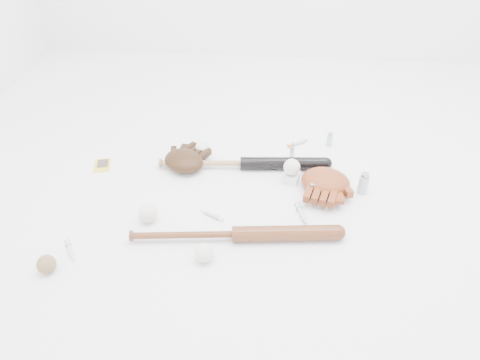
# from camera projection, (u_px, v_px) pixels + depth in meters

# --- Properties ---
(bat_dark) EXTENTS (0.81, 0.12, 0.06)m
(bat_dark) POSITION_uv_depth(u_px,v_px,m) (242.00, 163.00, 2.15)
(bat_dark) COLOR black
(bat_dark) RESTS_ON ground
(bat_wood) EXTENTS (0.84, 0.15, 0.06)m
(bat_wood) POSITION_uv_depth(u_px,v_px,m) (234.00, 234.00, 1.78)
(bat_wood) COLOR brown
(bat_wood) RESTS_ON ground
(glove_dark) EXTENTS (0.31, 0.31, 0.08)m
(glove_dark) POSITION_uv_depth(u_px,v_px,m) (184.00, 161.00, 2.14)
(glove_dark) COLOR black
(glove_dark) RESTS_ON ground
(glove_tan) EXTENTS (0.31, 0.31, 0.09)m
(glove_tan) POSITION_uv_depth(u_px,v_px,m) (325.00, 181.00, 2.02)
(glove_tan) COLOR brown
(glove_tan) RESTS_ON ground
(trading_card) EXTENTS (0.09, 0.11, 0.01)m
(trading_card) POSITION_uv_depth(u_px,v_px,m) (102.00, 165.00, 2.18)
(trading_card) COLOR gold
(trading_card) RESTS_ON ground
(pedestal) EXTENTS (0.09, 0.09, 0.04)m
(pedestal) POSITION_uv_depth(u_px,v_px,m) (291.00, 177.00, 2.08)
(pedestal) COLOR white
(pedestal) RESTS_ON ground
(baseball_on_pedestal) EXTENTS (0.07, 0.07, 0.07)m
(baseball_on_pedestal) POSITION_uv_depth(u_px,v_px,m) (292.00, 167.00, 2.05)
(baseball_on_pedestal) COLOR silver
(baseball_on_pedestal) RESTS_ON pedestal
(baseball_left) EXTENTS (0.08, 0.08, 0.08)m
(baseball_left) POSITION_uv_depth(u_px,v_px,m) (148.00, 213.00, 1.87)
(baseball_left) COLOR silver
(baseball_left) RESTS_ON ground
(baseball_upper) EXTENTS (0.07, 0.07, 0.07)m
(baseball_upper) POSITION_uv_depth(u_px,v_px,m) (202.00, 149.00, 2.23)
(baseball_upper) COLOR silver
(baseball_upper) RESTS_ON ground
(baseball_mid) EXTENTS (0.07, 0.07, 0.07)m
(baseball_mid) POSITION_uv_depth(u_px,v_px,m) (204.00, 253.00, 1.70)
(baseball_mid) COLOR silver
(baseball_mid) RESTS_ON ground
(baseball_aged) EXTENTS (0.07, 0.07, 0.07)m
(baseball_aged) POSITION_uv_depth(u_px,v_px,m) (46.00, 264.00, 1.66)
(baseball_aged) COLOR brown
(baseball_aged) RESTS_ON ground
(syringe_0) EXTENTS (0.10, 0.13, 0.02)m
(syringe_0) POSITION_uv_depth(u_px,v_px,m) (70.00, 251.00, 1.75)
(syringe_0) COLOR #ADBCC6
(syringe_0) RESTS_ON ground
(syringe_1) EXTENTS (0.13, 0.09, 0.02)m
(syringe_1) POSITION_uv_depth(u_px,v_px,m) (211.00, 215.00, 1.90)
(syringe_1) COLOR #ADBCC6
(syringe_1) RESTS_ON ground
(syringe_2) EXTENTS (0.14, 0.11, 0.02)m
(syringe_2) POSITION_uv_depth(u_px,v_px,m) (299.00, 143.00, 2.32)
(syringe_2) COLOR #ADBCC6
(syringe_2) RESTS_ON ground
(syringe_3) EXTENTS (0.07, 0.17, 0.02)m
(syringe_3) POSITION_uv_depth(u_px,v_px,m) (302.00, 215.00, 1.90)
(syringe_3) COLOR #ADBCC6
(syringe_3) RESTS_ON ground
(vial_0) EXTENTS (0.03, 0.03, 0.07)m
(vial_0) POSITION_uv_depth(u_px,v_px,m) (330.00, 139.00, 2.29)
(vial_0) COLOR #ABB4BC
(vial_0) RESTS_ON ground
(vial_1) EXTENTS (0.02, 0.02, 0.06)m
(vial_1) POSITION_uv_depth(u_px,v_px,m) (292.00, 152.00, 2.22)
(vial_1) COLOR #ABB4BC
(vial_1) RESTS_ON ground
(vial_2) EXTENTS (0.03, 0.03, 0.07)m
(vial_2) POSITION_uv_depth(u_px,v_px,m) (312.00, 190.00, 1.99)
(vial_2) COLOR #ABB4BC
(vial_2) RESTS_ON ground
(vial_3) EXTENTS (0.04, 0.04, 0.10)m
(vial_3) POSITION_uv_depth(u_px,v_px,m) (364.00, 183.00, 2.00)
(vial_3) COLOR #ABB4BC
(vial_3) RESTS_ON ground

